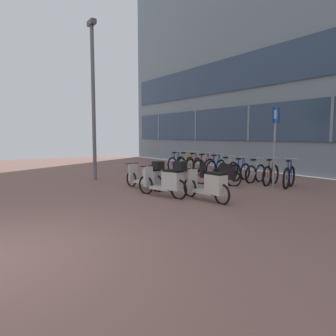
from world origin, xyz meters
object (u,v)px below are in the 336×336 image
scooter_far (221,174)px  bicycle_rack_08 (186,164)px  bicycle_rack_03 (241,172)px  bicycle_rack_04 (228,170)px  bicycle_rack_07 (194,165)px  lamp_post (93,93)px  bicycle_rack_01 (271,175)px  bicycle_rack_02 (256,173)px  bicycle_rack_09 (176,163)px  scooter_near (148,176)px  scooter_extra (167,180)px  bicycle_rack_06 (204,167)px  scooter_mid (210,185)px  bicycle_rack_00 (289,177)px  parking_sign (275,139)px  bicycle_rack_05 (216,168)px

scooter_far → bicycle_rack_08: bearing=70.0°
bicycle_rack_03 → bicycle_rack_04: 0.70m
bicycle_rack_04 → bicycle_rack_08: size_ratio=0.96×
bicycle_rack_07 → lamp_post: lamp_post is taller
bicycle_rack_01 → scooter_far: 1.76m
scooter_far → bicycle_rack_02: bearing=-7.2°
bicycle_rack_09 → bicycle_rack_04: bearing=-88.2°
scooter_far → bicycle_rack_03: bearing=18.5°
bicycle_rack_01 → scooter_near: (-4.07, 1.47, 0.09)m
bicycle_rack_07 → scooter_extra: 5.77m
bicycle_rack_06 → bicycle_rack_07: 0.70m
bicycle_rack_02 → lamp_post: size_ratio=0.21×
bicycle_rack_03 → bicycle_rack_07: (-0.10, 2.78, 0.03)m
bicycle_rack_07 → scooter_far: size_ratio=0.83×
bicycle_rack_07 → bicycle_rack_08: (0.06, 0.70, -0.00)m
bicycle_rack_06 → bicycle_rack_08: size_ratio=1.06×
bicycle_rack_01 → bicycle_rack_06: bicycle_rack_06 is taller
scooter_near → lamp_post: 4.33m
bicycle_rack_07 → scooter_mid: bearing=-124.3°
bicycle_rack_00 → bicycle_rack_09: size_ratio=0.96×
bicycle_rack_07 → scooter_far: 3.56m
bicycle_rack_02 → lamp_post: lamp_post is taller
bicycle_rack_08 → lamp_post: (-4.55, -0.20, 2.96)m
bicycle_rack_03 → parking_sign: parking_sign is taller
bicycle_rack_04 → bicycle_rack_06: (-0.06, 1.39, 0.02)m
bicycle_rack_00 → bicycle_rack_05: (-0.08, 3.48, 0.00)m
bicycle_rack_08 → scooter_far: bicycle_rack_08 is taller
lamp_post → bicycle_rack_03: bearing=-35.4°
bicycle_rack_05 → bicycle_rack_02: bearing=-88.7°
lamp_post → bicycle_rack_05: bearing=-22.3°
bicycle_rack_08 → scooter_near: size_ratio=0.72×
bicycle_rack_09 → scooter_mid: size_ratio=0.74×
bicycle_rack_05 → bicycle_rack_00: bearing=-88.6°
scooter_near → scooter_extra: bearing=-97.1°
bicycle_rack_00 → bicycle_rack_01: 0.70m
bicycle_rack_08 → parking_sign: bearing=-93.3°
bicycle_rack_01 → bicycle_rack_06: 3.48m
bicycle_rack_02 → scooter_extra: bearing=-172.3°
bicycle_rack_02 → scooter_far: (-1.54, 0.19, 0.07)m
bicycle_rack_07 → parking_sign: (-0.25, -4.58, 1.25)m
bicycle_rack_03 → scooter_mid: size_ratio=0.72×
bicycle_rack_06 → bicycle_rack_07: size_ratio=1.09×
bicycle_rack_01 → scooter_mid: bicycle_rack_01 is taller
scooter_mid → bicycle_rack_07: bearing=55.7°
bicycle_rack_05 → parking_sign: parking_sign is taller
lamp_post → scooter_extra: bearing=-85.2°
bicycle_rack_00 → parking_sign: 1.36m
scooter_extra → parking_sign: 4.07m
bicycle_rack_03 → bicycle_rack_08: 3.48m
bicycle_rack_00 → bicycle_rack_02: bearing=91.4°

